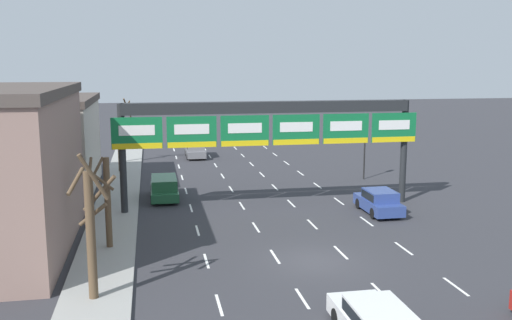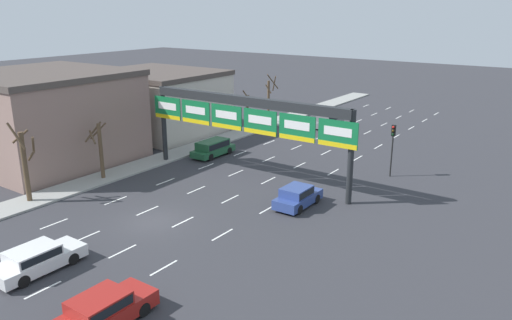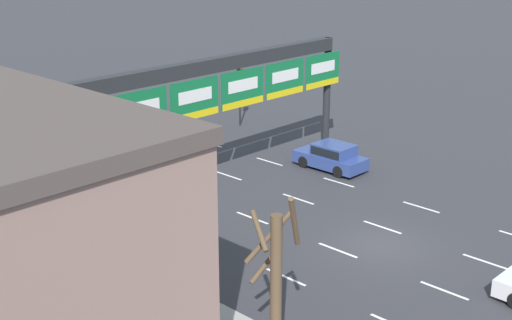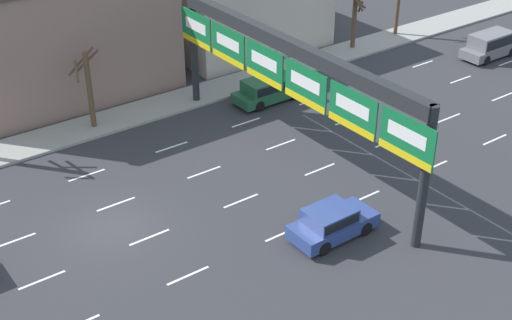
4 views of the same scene
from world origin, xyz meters
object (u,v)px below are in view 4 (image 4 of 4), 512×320
car_blue (332,222)px  suv_grey (491,44)px  suv_green (269,88)px  tree_bare_furthest (355,18)px  tree_bare_second (88,85)px  sign_gantry (289,64)px

car_blue → suv_grey: size_ratio=0.90×
suv_green → tree_bare_furthest: tree_bare_furthest is taller
car_blue → tree_bare_furthest: (-16.19, 16.37, 1.56)m
car_blue → tree_bare_second: tree_bare_second is taller
sign_gantry → tree_bare_furthest: size_ratio=4.23×
sign_gantry → tree_bare_second: (-9.62, -6.54, -2.88)m
car_blue → tree_bare_second: 16.59m
sign_gantry → tree_bare_second: 11.99m
sign_gantry → tree_bare_furthest: bearing=125.3°
sign_gantry → car_blue: (6.36, -2.49, -4.76)m
suv_green → tree_bare_furthest: (-3.28, 10.10, 1.50)m
sign_gantry → suv_grey: sign_gantry is taller
car_blue → tree_bare_furthest: 23.07m
car_blue → suv_grey: 24.98m
sign_gantry → car_blue: bearing=-21.4°
car_blue → tree_bare_second: (-15.98, -4.05, 1.88)m
suv_green → tree_bare_furthest: bearing=108.0°
suv_green → suv_grey: 17.20m
suv_grey → sign_gantry: bearing=-81.4°
tree_bare_second → tree_bare_furthest: size_ratio=0.99×
sign_gantry → car_blue: size_ratio=4.75×
suv_grey → tree_bare_furthest: 9.62m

